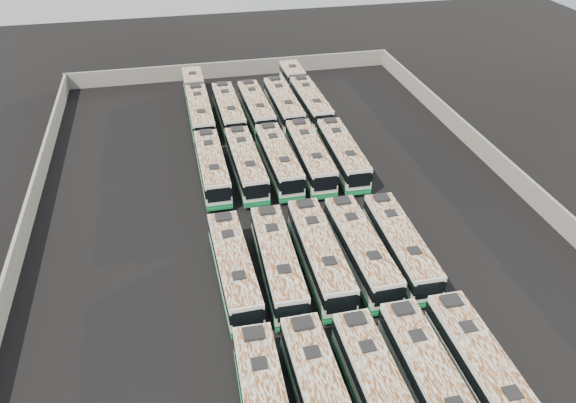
# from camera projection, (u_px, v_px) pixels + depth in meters

# --- Properties ---
(ground) EXTENTS (140.00, 140.00, 0.00)m
(ground) POSITION_uv_depth(u_px,v_px,m) (290.00, 221.00, 49.69)
(ground) COLOR black
(ground) RESTS_ON ground
(perimeter_wall) EXTENTS (45.20, 73.20, 2.20)m
(perimeter_wall) POSITION_uv_depth(u_px,v_px,m) (290.00, 210.00, 49.09)
(perimeter_wall) COLOR slate
(perimeter_wall) RESTS_ON ground
(bus_front_left) EXTENTS (2.55, 11.70, 3.29)m
(bus_front_left) POSITION_uv_depth(u_px,v_px,m) (323.00, 403.00, 31.75)
(bus_front_left) COLOR silver
(bus_front_left) RESTS_ON ground
(bus_front_center) EXTENTS (2.51, 11.38, 3.20)m
(bus_front_center) POSITION_uv_depth(u_px,v_px,m) (380.00, 395.00, 32.29)
(bus_front_center) COLOR silver
(bus_front_center) RESTS_ON ground
(bus_front_right) EXTENTS (2.46, 11.57, 3.26)m
(bus_front_right) POSITION_uv_depth(u_px,v_px,m) (432.00, 384.00, 32.91)
(bus_front_right) COLOR silver
(bus_front_right) RESTS_ON ground
(bus_front_far_right) EXTENTS (2.46, 11.60, 3.27)m
(bus_front_far_right) POSITION_uv_depth(u_px,v_px,m) (484.00, 374.00, 33.51)
(bus_front_far_right) COLOR silver
(bus_front_far_right) RESTS_ON ground
(bus_midfront_far_left) EXTENTS (2.69, 11.46, 3.21)m
(bus_midfront_far_left) POSITION_uv_depth(u_px,v_px,m) (234.00, 268.00, 41.70)
(bus_midfront_far_left) COLOR silver
(bus_midfront_far_left) RESTS_ON ground
(bus_midfront_left) EXTENTS (2.74, 11.64, 3.26)m
(bus_midfront_left) POSITION_uv_depth(u_px,v_px,m) (278.00, 262.00, 42.26)
(bus_midfront_left) COLOR silver
(bus_midfront_left) RESTS_ON ground
(bus_midfront_center) EXTENTS (2.61, 11.85, 3.33)m
(bus_midfront_center) POSITION_uv_depth(u_px,v_px,m) (320.00, 255.00, 42.95)
(bus_midfront_center) COLOR silver
(bus_midfront_center) RESTS_ON ground
(bus_midfront_right) EXTENTS (2.64, 11.65, 3.27)m
(bus_midfront_right) POSITION_uv_depth(u_px,v_px,m) (361.00, 250.00, 43.52)
(bus_midfront_right) COLOR silver
(bus_midfront_right) RESTS_ON ground
(bus_midfront_far_right) EXTENTS (2.64, 11.42, 3.20)m
(bus_midfront_far_right) POSITION_uv_depth(u_px,v_px,m) (400.00, 245.00, 44.04)
(bus_midfront_far_right) COLOR silver
(bus_midfront_far_right) RESTS_ON ground
(bus_midback_far_left) EXTENTS (2.46, 11.38, 3.20)m
(bus_midback_far_left) POSITION_uv_depth(u_px,v_px,m) (212.00, 167.00, 54.40)
(bus_midback_far_left) COLOR silver
(bus_midback_far_left) RESTS_ON ground
(bus_midback_left) EXTENTS (2.64, 11.58, 3.25)m
(bus_midback_left) POSITION_uv_depth(u_px,v_px,m) (246.00, 164.00, 54.86)
(bus_midback_left) COLOR silver
(bus_midback_left) RESTS_ON ground
(bus_midback_center) EXTENTS (2.68, 11.62, 3.26)m
(bus_midback_center) POSITION_uv_depth(u_px,v_px,m) (279.00, 160.00, 55.54)
(bus_midback_center) COLOR silver
(bus_midback_center) RESTS_ON ground
(bus_midback_right) EXTENTS (2.62, 11.86, 3.33)m
(bus_midback_right) POSITION_uv_depth(u_px,v_px,m) (310.00, 156.00, 56.07)
(bus_midback_right) COLOR silver
(bus_midback_right) RESTS_ON ground
(bus_midback_far_right) EXTENTS (2.68, 11.61, 3.26)m
(bus_midback_far_right) POSITION_uv_depth(u_px,v_px,m) (342.00, 154.00, 56.59)
(bus_midback_far_right) COLOR silver
(bus_midback_far_right) RESTS_ON ground
(bus_back_far_left) EXTENTS (2.46, 18.01, 3.27)m
(bus_back_far_left) POSITION_uv_depth(u_px,v_px,m) (198.00, 103.00, 67.28)
(bus_back_far_left) COLOR silver
(bus_back_far_left) RESTS_ON ground
(bus_back_left) EXTENTS (2.58, 11.53, 3.24)m
(bus_back_left) POSITION_uv_depth(u_px,v_px,m) (229.00, 111.00, 65.45)
(bus_back_left) COLOR silver
(bus_back_left) RESTS_ON ground
(bus_back_center) EXTENTS (2.69, 11.43, 3.20)m
(bus_back_center) POSITION_uv_depth(u_px,v_px,m) (256.00, 108.00, 66.11)
(bus_back_center) COLOR silver
(bus_back_center) RESTS_ON ground
(bus_back_right) EXTENTS (2.60, 11.75, 3.30)m
(bus_back_right) POSITION_uv_depth(u_px,v_px,m) (283.00, 105.00, 66.72)
(bus_back_right) COLOR silver
(bus_back_right) RESTS_ON ground
(bus_back_far_right) EXTENTS (2.61, 17.74, 3.21)m
(bus_back_far_right) POSITION_uv_depth(u_px,v_px,m) (304.00, 94.00, 69.73)
(bus_back_far_right) COLOR silver
(bus_back_far_right) RESTS_ON ground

